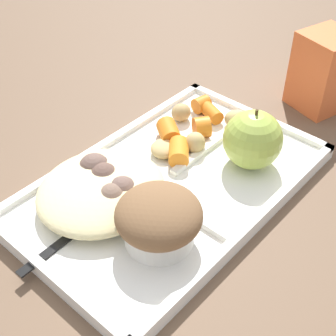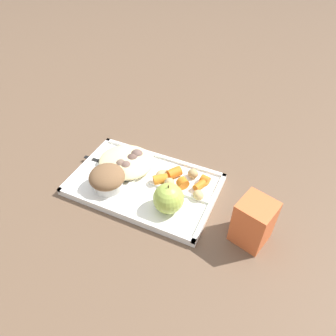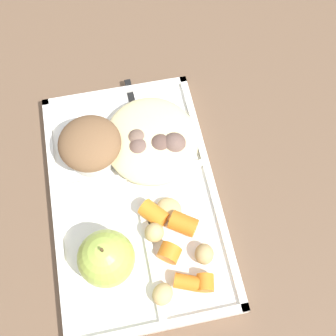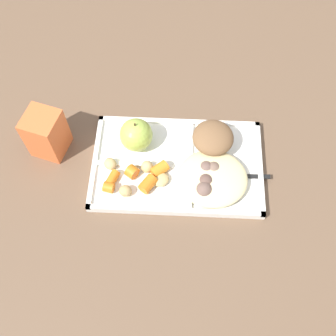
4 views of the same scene
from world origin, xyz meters
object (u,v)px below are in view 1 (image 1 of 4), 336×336
(bran_muffin, at_px, (159,219))
(plastic_fork, at_px, (82,227))
(green_apple, at_px, (253,140))
(milk_carton, at_px, (324,71))
(lunch_tray, at_px, (172,185))

(bran_muffin, height_order, plastic_fork, bran_muffin)
(green_apple, bearing_deg, bran_muffin, 0.00)
(green_apple, relative_size, milk_carton, 0.71)
(bran_muffin, relative_size, milk_carton, 0.80)
(bran_muffin, bearing_deg, lunch_tray, -147.19)
(green_apple, height_order, milk_carton, milk_carton)
(bran_muffin, bearing_deg, milk_carton, -178.43)
(lunch_tray, distance_m, plastic_fork, 0.12)
(lunch_tray, height_order, plastic_fork, lunch_tray)
(milk_carton, bearing_deg, plastic_fork, 7.06)
(lunch_tray, relative_size, milk_carton, 3.32)
(green_apple, bearing_deg, plastic_fork, -19.04)
(green_apple, distance_m, milk_carton, 0.19)
(lunch_tray, xyz_separation_m, plastic_fork, (0.12, -0.02, 0.01))
(lunch_tray, height_order, green_apple, green_apple)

